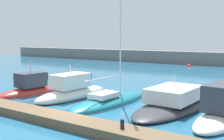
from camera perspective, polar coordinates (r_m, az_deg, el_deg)
ground_plane at (r=17.49m, az=-6.68°, el=-9.42°), size 120.00×120.00×0.00m
dock_pier at (r=16.25m, az=-10.66°, el=-9.79°), size 22.96×1.57×0.51m
motorboat_red_nearest at (r=25.28m, az=-16.00°, el=-3.76°), size 2.52×6.76×3.34m
motorboat_ivory_second at (r=22.88m, az=-8.05°, el=-4.33°), size 2.58×7.51×3.05m
sailboat_teal_third at (r=20.70m, az=-0.24°, el=-6.19°), size 2.60×8.65×16.74m
motorboat_charcoal_fourth at (r=20.04m, az=12.83°, el=-6.32°), size 3.79×10.46×2.50m
mooring_buoy_red at (r=50.01m, az=15.37°, el=0.73°), size 0.75×0.75×0.75m
dock_bollard at (r=13.57m, az=2.10°, el=-10.87°), size 0.20×0.20×0.44m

